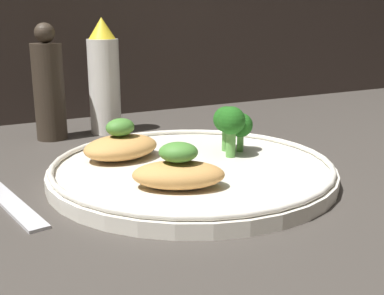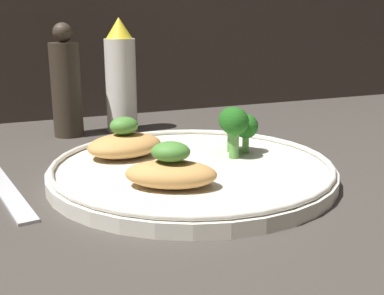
# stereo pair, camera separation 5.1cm
# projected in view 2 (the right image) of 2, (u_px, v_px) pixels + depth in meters

# --- Properties ---
(ground_plane) EXTENTS (1.80, 1.80, 0.01)m
(ground_plane) POSITION_uv_depth(u_px,v_px,m) (192.00, 182.00, 0.52)
(ground_plane) COLOR #3D3833
(plate) EXTENTS (0.30, 0.30, 0.02)m
(plate) POSITION_uv_depth(u_px,v_px,m) (192.00, 169.00, 0.51)
(plate) COLOR silver
(plate) RESTS_ON ground_plane
(grilled_meat_front) EXTENTS (0.10, 0.08, 0.04)m
(grilled_meat_front) POSITION_uv_depth(u_px,v_px,m) (171.00, 171.00, 0.44)
(grilled_meat_front) COLOR tan
(grilled_meat_front) RESTS_ON plate
(grilled_meat_middle) EXTENTS (0.09, 0.07, 0.05)m
(grilled_meat_middle) POSITION_uv_depth(u_px,v_px,m) (125.00, 143.00, 0.54)
(grilled_meat_middle) COLOR tan
(grilled_meat_middle) RESTS_ON plate
(broccoli_bunch) EXTENTS (0.05, 0.06, 0.06)m
(broccoli_bunch) POSITION_uv_depth(u_px,v_px,m) (237.00, 124.00, 0.55)
(broccoli_bunch) COLOR #569942
(broccoli_bunch) RESTS_ON plate
(sauce_bottle) EXTENTS (0.05, 0.05, 0.17)m
(sauce_bottle) POSITION_uv_depth(u_px,v_px,m) (121.00, 78.00, 0.71)
(sauce_bottle) COLOR white
(sauce_bottle) RESTS_ON ground_plane
(pepper_grinder) EXTENTS (0.04, 0.04, 0.16)m
(pepper_grinder) POSITION_uv_depth(u_px,v_px,m) (66.00, 86.00, 0.68)
(pepper_grinder) COLOR #382D23
(pepper_grinder) RESTS_ON ground_plane
(fork) EXTENTS (0.05, 0.19, 0.01)m
(fork) POSITION_uv_depth(u_px,v_px,m) (6.00, 189.00, 0.47)
(fork) COLOR silver
(fork) RESTS_ON ground_plane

